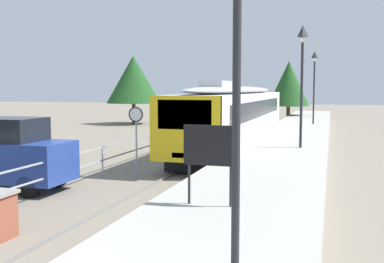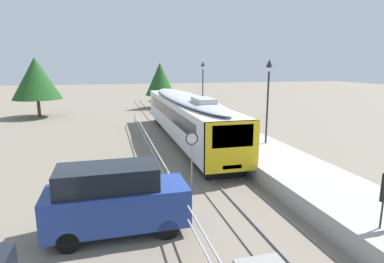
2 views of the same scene
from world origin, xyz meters
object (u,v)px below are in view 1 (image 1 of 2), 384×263
object	(u,v)px
platform_lamp_far_end	(314,73)
platform_notice_board	(210,148)
parked_van_blue	(0,152)
platform_lamp_mid_platform	(302,63)
commuter_train	(236,112)
platform_lamp_near_end	(237,7)
speed_limit_sign	(136,124)

from	to	relation	value
platform_lamp_far_end	platform_notice_board	distance (m)	25.59
parked_van_blue	platform_lamp_mid_platform	bearing A→B (deg)	37.86
commuter_train	platform_lamp_near_end	distance (m)	20.56
speed_limit_sign	platform_lamp_mid_platform	bearing A→B (deg)	34.64
commuter_train	platform_lamp_near_end	size ratio (longest dim) A/B	3.72
platform_lamp_mid_platform	commuter_train	bearing A→B (deg)	125.98
platform_lamp_mid_platform	platform_lamp_far_end	distance (m)	14.45
commuter_train	platform_notice_board	distance (m)	16.77
platform_lamp_near_end	platform_notice_board	size ratio (longest dim) A/B	2.97
platform_notice_board	parked_van_blue	distance (m)	9.14
platform_notice_board	speed_limit_sign	xyz separation A→B (m)	(-4.77, 6.81, -0.06)
platform_lamp_near_end	platform_lamp_mid_platform	size ratio (longest dim) A/B	1.00
commuter_train	speed_limit_sign	bearing A→B (deg)	-101.76
platform_lamp_near_end	commuter_train	bearing A→B (deg)	101.39
platform_lamp_near_end	platform_notice_board	bearing A→B (deg)	110.37
commuter_train	platform_lamp_mid_platform	xyz separation A→B (m)	(4.03, -5.55, 2.48)
platform_lamp_far_end	parked_van_blue	bearing A→B (deg)	-113.81
platform_lamp_near_end	platform_lamp_mid_platform	world-z (taller)	same
commuter_train	parked_van_blue	world-z (taller)	commuter_train
commuter_train	platform_lamp_far_end	bearing A→B (deg)	65.64
commuter_train	platform_lamp_mid_platform	size ratio (longest dim) A/B	3.72
commuter_train	platform_notice_board	bearing A→B (deg)	-80.58
speed_limit_sign	parked_van_blue	world-z (taller)	speed_limit_sign
commuter_train	parked_van_blue	xyz separation A→B (m)	(-5.68, -13.10, -0.85)
speed_limit_sign	platform_lamp_near_end	bearing A→B (deg)	-59.46
platform_notice_board	platform_lamp_mid_platform	bearing A→B (deg)	83.33
speed_limit_sign	parked_van_blue	xyz separation A→B (m)	(-3.65, -3.36, -0.83)
platform_lamp_far_end	platform_notice_board	bearing A→B (deg)	-92.89
platform_lamp_far_end	speed_limit_sign	bearing A→B (deg)	-108.01
parked_van_blue	platform_lamp_near_end	bearing A→B (deg)	-35.42
platform_lamp_far_end	platform_lamp_mid_platform	bearing A→B (deg)	-90.00
platform_notice_board	speed_limit_sign	size ratio (longest dim) A/B	0.64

